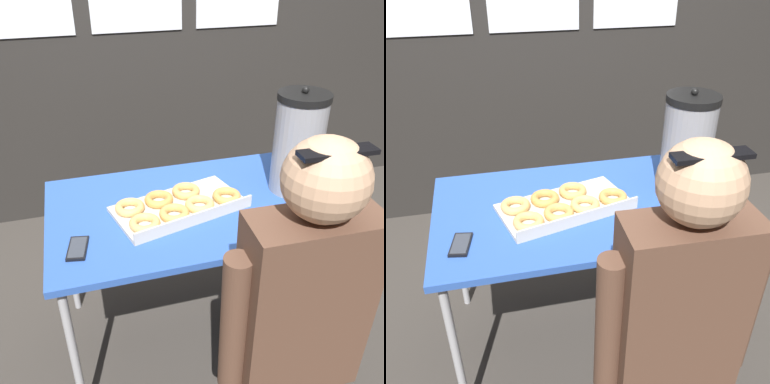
# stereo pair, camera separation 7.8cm
# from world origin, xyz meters

# --- Properties ---
(ground_plane) EXTENTS (12.00, 12.00, 0.00)m
(ground_plane) POSITION_xyz_m (0.00, 0.00, 0.00)
(ground_plane) COLOR #3D3833
(folding_table) EXTENTS (1.22, 0.73, 0.75)m
(folding_table) POSITION_xyz_m (0.00, 0.00, 0.69)
(folding_table) COLOR #2D56B2
(folding_table) RESTS_ON ground
(donut_box) EXTENTS (0.57, 0.39, 0.05)m
(donut_box) POSITION_xyz_m (-0.09, -0.03, 0.77)
(donut_box) COLOR beige
(donut_box) RESTS_ON folding_table
(coffee_urn) EXTENTS (0.21, 0.24, 0.45)m
(coffee_urn) POSITION_xyz_m (0.44, 0.01, 0.96)
(coffee_urn) COLOR #939399
(coffee_urn) RESTS_ON folding_table
(cell_phone) EXTENTS (0.09, 0.14, 0.01)m
(cell_phone) POSITION_xyz_m (-0.49, -0.17, 0.75)
(cell_phone) COLOR black
(cell_phone) RESTS_ON folding_table
(person_seated) EXTENTS (0.51, 0.23, 1.29)m
(person_seated) POSITION_xyz_m (0.14, -0.63, 0.63)
(person_seated) COLOR #33332D
(person_seated) RESTS_ON ground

